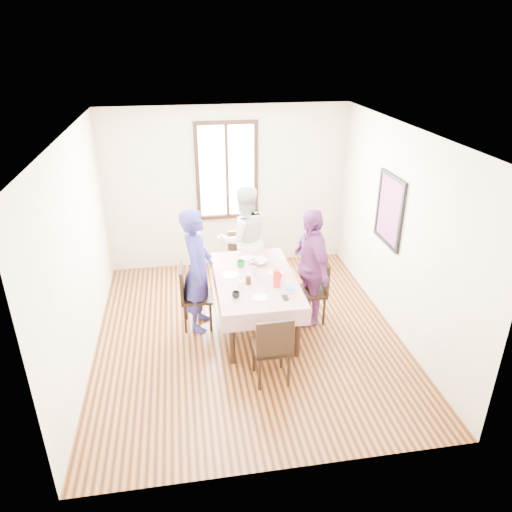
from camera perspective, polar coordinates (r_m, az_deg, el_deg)
name	(u,v)px	position (r m, az deg, el deg)	size (l,w,h in m)	color
ground	(248,333)	(6.54, -1.01, -9.23)	(4.50, 4.50, 0.00)	#311708
back_wall	(227,189)	(7.98, -3.47, 8.06)	(4.00, 4.00, 0.00)	beige
right_wall	(399,232)	(6.46, 16.76, 2.74)	(4.50, 4.50, 0.00)	beige
window_frame	(227,171)	(7.88, -3.51, 10.10)	(1.02, 0.06, 1.62)	black
window_pane	(227,171)	(7.89, -3.52, 10.12)	(0.90, 0.02, 1.50)	white
art_poster	(390,210)	(6.63, 15.75, 5.32)	(0.04, 0.76, 0.96)	red
dining_table	(255,303)	(6.49, -0.07, -5.61)	(0.93, 1.63, 0.75)	black
tablecloth	(255,278)	(6.30, -0.07, -2.64)	(1.05, 1.75, 0.01)	#4F0612
chair_left	(197,297)	(6.52, -7.06, -4.85)	(0.42, 0.42, 0.91)	black
chair_right	(310,291)	(6.65, 6.50, -4.20)	(0.42, 0.42, 0.91)	black
chair_far	(244,262)	(7.43, -1.46, -0.70)	(0.42, 0.42, 0.91)	black
chair_near	(271,346)	(5.53, 1.83, -10.78)	(0.42, 0.42, 0.91)	black
person_left	(197,270)	(6.33, -7.07, -1.71)	(0.62, 0.41, 1.71)	navy
person_far	(244,239)	(7.24, -1.47, 2.02)	(0.82, 0.64, 1.69)	beige
person_right	(310,267)	(6.46, 6.48, -1.33)	(0.97, 0.40, 1.66)	#743375
mug_black	(236,295)	(5.83, -2.43, -4.67)	(0.10, 0.10, 0.08)	black
mug_flag	(278,277)	(6.21, 2.70, -2.59)	(0.10, 0.10, 0.09)	red
mug_green	(241,264)	(6.58, -1.84, -0.91)	(0.11, 0.11, 0.09)	#0C7226
serving_bowl	(258,262)	(6.66, 0.27, -0.67)	(0.25, 0.25, 0.06)	white
juice_carton	(276,278)	(6.04, 2.46, -2.68)	(0.08, 0.08, 0.24)	red
butter_tub	(290,290)	(5.96, 4.12, -4.11)	(0.11, 0.11, 0.05)	white
jam_jar	(248,281)	(6.12, -0.93, -2.96)	(0.07, 0.07, 0.10)	black
drinking_glass	(241,284)	(6.04, -1.77, -3.43)	(0.06, 0.06, 0.09)	silver
smartphone	(285,298)	(5.84, 3.53, -5.01)	(0.07, 0.14, 0.01)	black
flower_vase	(254,270)	(6.33, -0.22, -1.74)	(0.07, 0.07, 0.13)	silver
plate_left	(230,275)	(6.36, -3.08, -2.30)	(0.20, 0.20, 0.01)	white
plate_right	(275,273)	(6.41, 2.33, -2.03)	(0.20, 0.20, 0.01)	white
plate_far	(247,258)	(6.83, -1.06, -0.22)	(0.20, 0.20, 0.01)	white
plate_near	(260,297)	(5.83, 0.47, -5.00)	(0.20, 0.20, 0.01)	white
butter_lid	(290,288)	(5.94, 4.13, -3.83)	(0.12, 0.12, 0.01)	blue
flower_bunch	(254,263)	(6.28, -0.22, -0.79)	(0.09, 0.09, 0.10)	yellow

